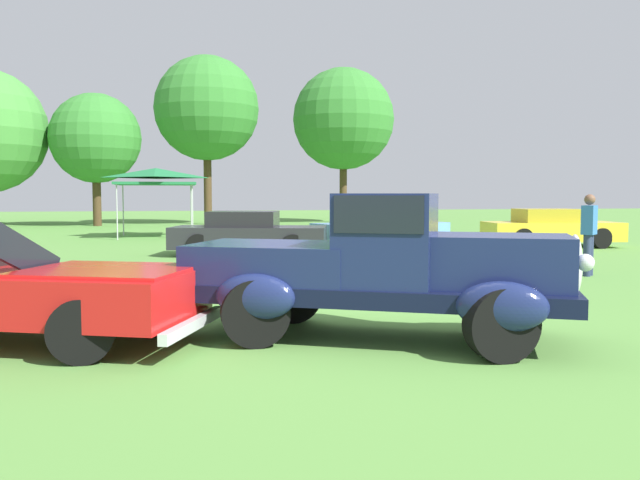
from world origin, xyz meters
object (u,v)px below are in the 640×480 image
(spectator_by_row, at_px, (589,232))
(canopy_tent_left_field, at_px, (156,175))
(show_car_charcoal, at_px, (248,234))
(show_car_yellow, at_px, (551,228))
(show_car_skyblue, at_px, (380,229))
(spectator_between_cars, at_px, (430,224))
(neighbor_convertible, at_px, (17,292))
(feature_pickup_truck, at_px, (381,265))

(spectator_by_row, bearing_deg, canopy_tent_left_field, 122.35)
(show_car_charcoal, distance_m, show_car_yellow, 9.84)
(show_car_charcoal, bearing_deg, show_car_skyblue, 19.39)
(show_car_yellow, bearing_deg, spectator_between_cars, -150.81)
(neighbor_convertible, bearing_deg, show_car_skyblue, 55.41)
(spectator_by_row, height_order, canopy_tent_left_field, canopy_tent_left_field)
(neighbor_convertible, relative_size, spectator_between_cars, 2.83)
(neighbor_convertible, bearing_deg, feature_pickup_truck, -10.35)
(show_car_yellow, xyz_separation_m, spectator_by_row, (-3.36, -6.88, 0.31))
(spectator_between_cars, bearing_deg, show_car_yellow, 29.19)
(feature_pickup_truck, height_order, show_car_charcoal, feature_pickup_truck)
(show_car_charcoal, bearing_deg, neighbor_convertible, -110.11)
(neighbor_convertible, distance_m, show_car_skyblue, 13.99)
(show_car_skyblue, bearing_deg, canopy_tent_left_field, 135.06)
(show_car_charcoal, distance_m, spectator_by_row, 8.78)
(show_car_charcoal, relative_size, spectator_between_cars, 2.65)
(show_car_skyblue, xyz_separation_m, spectator_by_row, (2.16, -7.48, 0.31))
(feature_pickup_truck, xyz_separation_m, spectator_between_cars, (4.06, 8.70, 0.05))
(feature_pickup_truck, distance_m, spectator_between_cars, 9.60)
(spectator_between_cars, bearing_deg, spectator_by_row, -63.68)
(spectator_between_cars, relative_size, spectator_by_row, 1.00)
(show_car_yellow, xyz_separation_m, canopy_tent_left_field, (-12.53, 7.59, 1.82))
(canopy_tent_left_field, bearing_deg, neighbor_convertible, -92.89)
(neighbor_convertible, relative_size, show_car_skyblue, 1.07)
(show_car_yellow, height_order, canopy_tent_left_field, canopy_tent_left_field)
(neighbor_convertible, xyz_separation_m, spectator_by_row, (10.10, 4.04, 0.33))
(feature_pickup_truck, distance_m, canopy_tent_left_field, 19.58)
(feature_pickup_truck, bearing_deg, spectator_between_cars, 65.02)
(show_car_charcoal, bearing_deg, feature_pickup_truck, -87.66)
(neighbor_convertible, xyz_separation_m, show_car_skyblue, (7.94, 11.52, 0.02))
(show_car_skyblue, relative_size, spectator_between_cars, 2.64)
(feature_pickup_truck, relative_size, show_car_yellow, 1.05)
(show_car_yellow, distance_m, canopy_tent_left_field, 14.76)
(feature_pickup_truck, height_order, spectator_between_cars, feature_pickup_truck)
(feature_pickup_truck, distance_m, neighbor_convertible, 4.18)
(neighbor_convertible, height_order, spectator_between_cars, spectator_between_cars)
(show_car_skyblue, bearing_deg, neighbor_convertible, -124.59)
(show_car_skyblue, bearing_deg, spectator_by_row, -73.90)
(spectator_between_cars, bearing_deg, neighbor_convertible, -135.74)
(neighbor_convertible, xyz_separation_m, spectator_between_cars, (8.16, 7.95, 0.33))
(show_car_charcoal, height_order, show_car_yellow, same)
(show_car_skyblue, height_order, canopy_tent_left_field, canopy_tent_left_field)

